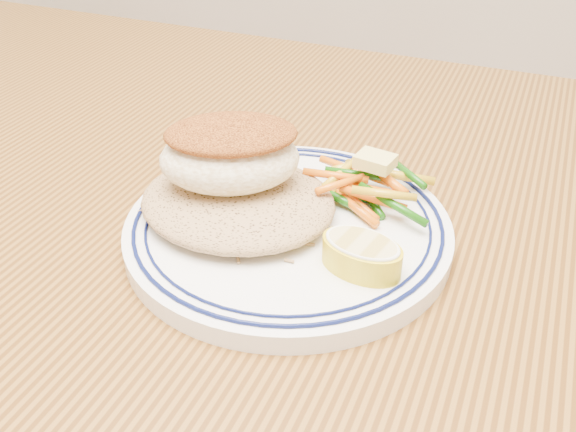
# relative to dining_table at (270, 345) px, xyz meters

# --- Properties ---
(dining_table) EXTENTS (1.50, 0.90, 0.75)m
(dining_table) POSITION_rel_dining_table_xyz_m (0.00, 0.00, 0.00)
(dining_table) COLOR #523010
(dining_table) RESTS_ON ground
(plate) EXTENTS (0.25, 0.25, 0.02)m
(plate) POSITION_rel_dining_table_xyz_m (0.01, 0.02, 0.11)
(plate) COLOR white
(plate) RESTS_ON dining_table
(rice_pilaf) EXTENTS (0.15, 0.13, 0.03)m
(rice_pilaf) POSITION_rel_dining_table_xyz_m (-0.03, 0.02, 0.13)
(rice_pilaf) COLOR #97764B
(rice_pilaf) RESTS_ON plate
(fish_fillet) EXTENTS (0.13, 0.11, 0.05)m
(fish_fillet) POSITION_rel_dining_table_xyz_m (-0.04, 0.02, 0.16)
(fish_fillet) COLOR white
(fish_fillet) RESTS_ON rice_pilaf
(vegetable_pile) EXTENTS (0.11, 0.10, 0.03)m
(vegetable_pile) POSITION_rel_dining_table_xyz_m (0.05, 0.07, 0.12)
(vegetable_pile) COLOR #134E09
(vegetable_pile) RESTS_ON plate
(butter_pat) EXTENTS (0.03, 0.03, 0.01)m
(butter_pat) POSITION_rel_dining_table_xyz_m (0.06, 0.08, 0.14)
(butter_pat) COLOR #E6D870
(butter_pat) RESTS_ON vegetable_pile
(lemon_wedge) EXTENTS (0.06, 0.06, 0.02)m
(lemon_wedge) POSITION_rel_dining_table_xyz_m (0.07, -0.01, 0.12)
(lemon_wedge) COLOR yellow
(lemon_wedge) RESTS_ON plate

